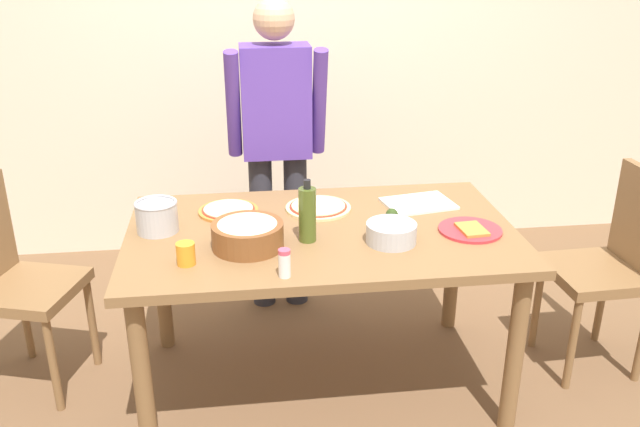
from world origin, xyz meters
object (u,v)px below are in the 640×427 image
object	(u,v)px
pizza_cooked_on_tray	(228,210)
mixing_bowl_steel	(391,233)
dining_table	(322,249)
plate_with_slice	(470,230)
avocado	(392,216)
steel_pot	(157,216)
olive_oil_bottle	(307,214)
chair_wooden_right	(613,259)
cup_orange	(186,254)
person_cook	(277,138)
popcorn_bowl	(248,233)
salt_shaker	(285,263)
pizza_raw_on_board	(318,207)
cutting_board_white	(418,203)
chair_wooden_left	(11,275)

from	to	relation	value
pizza_cooked_on_tray	mixing_bowl_steel	xyz separation A→B (m)	(0.64, -0.40, 0.03)
pizza_cooked_on_tray	dining_table	bearing A→B (deg)	-31.63
plate_with_slice	avocado	size ratio (longest dim) A/B	3.71
pizza_cooked_on_tray	steel_pot	distance (m)	0.34
olive_oil_bottle	plate_with_slice	bearing A→B (deg)	-0.06
chair_wooden_right	cup_orange	size ratio (longest dim) A/B	11.18
steel_pot	person_cook	bearing A→B (deg)	51.92
dining_table	person_cook	distance (m)	0.81
popcorn_bowl	mixing_bowl_steel	world-z (taller)	popcorn_bowl
dining_table	steel_pot	distance (m)	0.69
pizza_cooked_on_tray	mixing_bowl_steel	size ratio (longest dim) A/B	1.31
mixing_bowl_steel	cup_orange	xyz separation A→B (m)	(-0.79, -0.09, 0.00)
salt_shaker	popcorn_bowl	bearing A→B (deg)	115.05
pizza_raw_on_board	cup_orange	bearing A→B (deg)	-139.36
pizza_raw_on_board	avocado	distance (m)	0.35
mixing_bowl_steel	person_cook	bearing A→B (deg)	112.85
pizza_cooked_on_tray	cutting_board_white	bearing A→B (deg)	-1.25
pizza_cooked_on_tray	popcorn_bowl	distance (m)	0.38
plate_with_slice	popcorn_bowl	xyz separation A→B (m)	(-0.91, -0.03, 0.05)
mixing_bowl_steel	cup_orange	size ratio (longest dim) A/B	2.35
pizza_raw_on_board	avocado	bearing A→B (deg)	-35.26
dining_table	plate_with_slice	world-z (taller)	plate_with_slice
plate_with_slice	cutting_board_white	xyz separation A→B (m)	(-0.13, 0.32, -0.00)
mixing_bowl_steel	olive_oil_bottle	bearing A→B (deg)	169.71
popcorn_bowl	cup_orange	xyz separation A→B (m)	(-0.23, -0.12, -0.02)
pizza_raw_on_board	popcorn_bowl	world-z (taller)	popcorn_bowl
chair_wooden_right	olive_oil_bottle	world-z (taller)	olive_oil_bottle
pizza_raw_on_board	salt_shaker	distance (m)	0.65
dining_table	popcorn_bowl	size ratio (longest dim) A/B	5.71
chair_wooden_left	avocado	distance (m)	1.65
pizza_cooked_on_tray	steel_pot	xyz separation A→B (m)	(-0.29, -0.17, 0.06)
olive_oil_bottle	salt_shaker	distance (m)	0.32
popcorn_bowl	olive_oil_bottle	distance (m)	0.25
pizza_cooked_on_tray	plate_with_slice	world-z (taller)	plate_with_slice
dining_table	pizza_cooked_on_tray	bearing A→B (deg)	148.37
person_cook	cutting_board_white	size ratio (longest dim) A/B	5.40
person_cook	olive_oil_bottle	bearing A→B (deg)	-85.99
cutting_board_white	popcorn_bowl	bearing A→B (deg)	-155.63
chair_wooden_left	chair_wooden_right	distance (m)	2.65
plate_with_slice	cutting_board_white	world-z (taller)	plate_with_slice
plate_with_slice	salt_shaker	world-z (taller)	salt_shaker
salt_shaker	mixing_bowl_steel	bearing A→B (deg)	28.25
chair_wooden_right	steel_pot	bearing A→B (deg)	178.03
cup_orange	cutting_board_white	distance (m)	1.11
person_cook	steel_pot	size ratio (longest dim) A/B	9.34
olive_oil_bottle	avocado	world-z (taller)	olive_oil_bottle
person_cook	plate_with_slice	size ratio (longest dim) A/B	6.23
person_cook	steel_pot	bearing A→B (deg)	-128.08
mixing_bowl_steel	avocado	distance (m)	0.18
dining_table	steel_pot	bearing A→B (deg)	174.27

